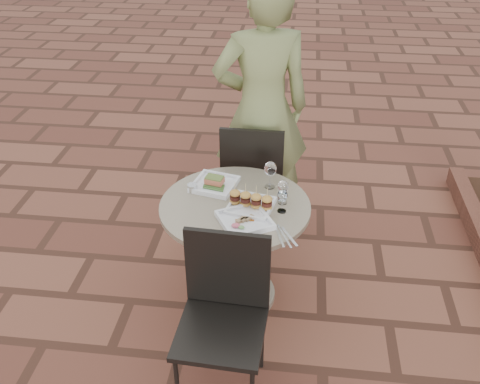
# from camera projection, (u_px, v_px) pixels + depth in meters

# --- Properties ---
(ground) EXTENTS (60.00, 60.00, 0.00)m
(ground) POSITION_uv_depth(u_px,v_px,m) (257.00, 312.00, 3.44)
(ground) COLOR brown
(ground) RESTS_ON ground
(cafe_table) EXTENTS (0.90, 0.90, 0.73)m
(cafe_table) POSITION_uv_depth(u_px,v_px,m) (235.00, 237.00, 3.30)
(cafe_table) COLOR gray
(cafe_table) RESTS_ON ground
(chair_far) EXTENTS (0.45, 0.45, 0.93)m
(chair_far) POSITION_uv_depth(u_px,v_px,m) (253.00, 171.00, 3.86)
(chair_far) COLOR black
(chair_far) RESTS_ON ground
(chair_near) EXTENTS (0.46, 0.46, 0.93)m
(chair_near) POSITION_uv_depth(u_px,v_px,m) (224.00, 304.00, 2.73)
(chair_near) COLOR black
(chair_near) RESTS_ON ground
(diner) EXTENTS (0.80, 0.63, 1.91)m
(diner) POSITION_uv_depth(u_px,v_px,m) (262.00, 111.00, 3.77)
(diner) COLOR olive
(diner) RESTS_ON ground
(plate_salmon) EXTENTS (0.31, 0.31, 0.07)m
(plate_salmon) POSITION_uv_depth(u_px,v_px,m) (215.00, 184.00, 3.33)
(plate_salmon) COLOR white
(plate_salmon) RESTS_ON cafe_table
(plate_sliders) EXTENTS (0.30, 0.30, 0.16)m
(plate_sliders) POSITION_uv_depth(u_px,v_px,m) (251.00, 203.00, 3.12)
(plate_sliders) COLOR white
(plate_sliders) RESTS_ON cafe_table
(plate_tuna) EXTENTS (0.37, 0.37, 0.03)m
(plate_tuna) POSITION_uv_depth(u_px,v_px,m) (245.00, 220.00, 3.01)
(plate_tuna) COLOR white
(plate_tuna) RESTS_ON cafe_table
(wine_glass_right) EXTENTS (0.06, 0.06, 0.15)m
(wine_glass_right) POSITION_uv_depth(u_px,v_px,m) (282.00, 196.00, 3.06)
(wine_glass_right) COLOR white
(wine_glass_right) RESTS_ON cafe_table
(wine_glass_mid) EXTENTS (0.08, 0.08, 0.18)m
(wine_glass_mid) POSITION_uv_depth(u_px,v_px,m) (270.00, 169.00, 3.27)
(wine_glass_mid) COLOR white
(wine_glass_mid) RESTS_ON cafe_table
(wine_glass_far) EXTENTS (0.07, 0.07, 0.15)m
(wine_glass_far) POSITION_uv_depth(u_px,v_px,m) (283.00, 187.00, 3.13)
(wine_glass_far) COLOR white
(wine_glass_far) RESTS_ON cafe_table
(steel_ramekin) EXTENTS (0.08, 0.08, 0.05)m
(steel_ramekin) POSITION_uv_depth(u_px,v_px,m) (192.00, 188.00, 3.28)
(steel_ramekin) COLOR silver
(steel_ramekin) RESTS_ON cafe_table
(cutlery_set) EXTENTS (0.18, 0.24, 0.00)m
(cutlery_set) POSITION_uv_depth(u_px,v_px,m) (284.00, 236.00, 2.91)
(cutlery_set) COLOR silver
(cutlery_set) RESTS_ON cafe_table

